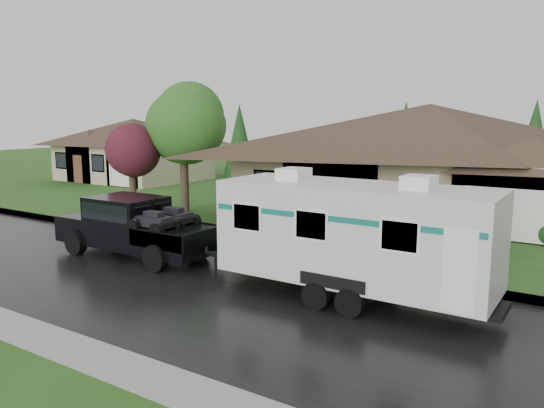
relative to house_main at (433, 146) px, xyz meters
The scene contains 11 objects.
ground 14.48m from the house_main, 99.41° to the right, with size 140.00×140.00×0.00m, color #284E18.
road 16.40m from the house_main, 98.24° to the right, with size 140.00×8.00×0.01m, color black.
curb 12.32m from the house_main, 101.19° to the right, with size 140.00×0.50×0.15m, color gray.
lawn 4.36m from the house_main, 153.11° to the left, with size 140.00×26.00×0.15m, color #284E18.
house_main is the anchor object (origin of this frame).
house_far 24.17m from the house_main, behind, with size 10.80×8.64×5.80m.
tree_left_green 12.85m from the house_main, 147.57° to the right, with size 3.99×3.99×6.60m.
tree_red 15.45m from the house_main, 146.76° to the right, with size 2.85×2.85×4.71m.
shrub_row 5.42m from the house_main, 93.69° to the right, with size 13.60×1.00×1.00m.
pickup_truck 15.81m from the house_main, 115.94° to the right, with size 6.53×2.48×2.18m.
travel_trailer 14.29m from the house_main, 81.96° to the right, with size 8.06×2.83×3.62m.
Camera 1 is at (10.16, -13.49, 5.09)m, focal length 35.00 mm.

